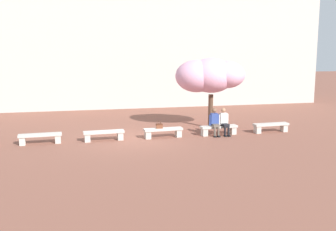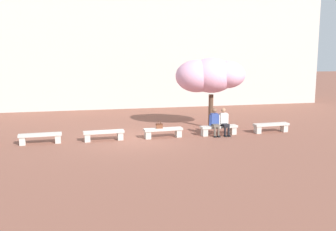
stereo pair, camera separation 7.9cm
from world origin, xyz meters
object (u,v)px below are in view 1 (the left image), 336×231
Objects in this scene: person_seated_right at (224,121)px; handbag at (159,126)px; stone_bench_east_end at (219,129)px; cherry_tree_main at (210,76)px; stone_bench_near_west at (40,137)px; stone_bench_far_east at (271,126)px; person_seated_left at (215,121)px; stone_bench_near_east at (163,131)px; stone_bench_center at (104,134)px.

handbag is (-3.13, 0.04, -0.12)m from person_seated_right.
person_seated_right is (0.23, -0.05, 0.40)m from stone_bench_east_end.
handbag is 4.08m from cherry_tree_main.
stone_bench_near_west is at bearing -168.04° from cherry_tree_main.
cherry_tree_main reaches higher than person_seated_right.
person_seated_left is (-2.94, -0.05, 0.40)m from stone_bench_far_east.
person_seated_right is at bearing -1.04° from stone_bench_near_east.
stone_bench_east_end is at bearing 0.00° from stone_bench_near_east.
stone_bench_near_west is 8.14m from stone_bench_east_end.
stone_bench_near_east is at bearing -148.21° from cherry_tree_main.
person_seated_right reaches higher than stone_bench_far_east.
cherry_tree_main is (-0.13, 1.80, 2.02)m from person_seated_right.
cherry_tree_main is at bearing 11.96° from stone_bench_near_west.
stone_bench_near_west and stone_bench_near_east have the same top height.
stone_bench_center is at bearing 180.00° from stone_bench_far_east.
person_seated_right is (5.66, -0.05, 0.40)m from stone_bench_center.
stone_bench_near_west is 5.25m from handbag.
stone_bench_near_west is 1.00× the size of stone_bench_center.
cherry_tree_main reaches higher than stone_bench_near_west.
person_seated_left is at bearing -0.39° from stone_bench_near_west.
cherry_tree_main is at bearing 94.14° from person_seated_right.
stone_bench_near_west is 1.00× the size of stone_bench_far_east.
stone_bench_center is 5.42m from stone_bench_east_end.
stone_bench_near_east is at bearing -180.00° from stone_bench_east_end.
person_seated_left is at bearing -179.97° from person_seated_right.
stone_bench_center is 1.41× the size of person_seated_right.
handbag reaches higher than stone_bench_near_east.
stone_bench_center is at bearing -180.00° from stone_bench_east_end.
stone_bench_center is 5.67m from person_seated_right.
person_seated_right is (8.37, -0.05, 0.40)m from stone_bench_near_west.
stone_bench_center is 6.28m from cherry_tree_main.
stone_bench_east_end is 2.98m from cherry_tree_main.
cherry_tree_main is at bearing 30.36° from handbag.
stone_bench_near_west is at bearing -180.00° from stone_bench_east_end.
stone_bench_near_west is at bearing 179.86° from handbag.
person_seated_left is (5.19, -0.05, 0.40)m from stone_bench_center.
handbag reaches higher than stone_bench_east_end.
stone_bench_far_east is at bearing 1.23° from person_seated_right.
stone_bench_far_east is (10.85, -0.00, 0.00)m from stone_bench_near_west.
person_seated_left is 0.47m from person_seated_right.
stone_bench_near_west is 7.92m from person_seated_left.
stone_bench_far_east is 5.36× the size of handbag.
stone_bench_far_east is (5.42, 0.00, 0.00)m from stone_bench_near_east.
cherry_tree_main is at bearing 86.57° from stone_bench_east_end.
stone_bench_far_east is 5.62m from handbag.
handbag is (-2.90, -0.01, 0.28)m from stone_bench_east_end.
stone_bench_east_end is 0.46m from person_seated_right.
person_seated_right reaches higher than handbag.
stone_bench_near_west is at bearing 180.00° from stone_bench_near_east.
person_seated_right is 3.81× the size of handbag.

